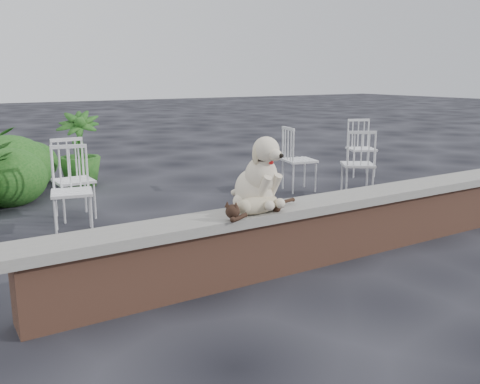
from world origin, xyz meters
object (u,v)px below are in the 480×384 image
chair_d (361,148)px  chair_e (299,159)px  cat (257,204)px  chair_c (358,163)px  dog (255,172)px  chair_b (72,191)px  chair_a (74,179)px  potted_plant_b (79,149)px

chair_d → chair_e: size_ratio=1.00×
cat → chair_c: bearing=22.6°
dog → chair_b: 2.29m
chair_b → chair_a: bearing=87.0°
potted_plant_b → chair_b: bearing=-106.9°
cat → chair_e: size_ratio=1.03×
chair_d → chair_a: same height
chair_e → chair_b: 3.40m
dog → cat: dog is taller
potted_plant_b → chair_c: bearing=-41.0°
dog → chair_e: bearing=35.8°
chair_c → potted_plant_b: 4.14m
cat → potted_plant_b: (-0.21, 4.55, -0.09)m
chair_b → chair_a: 0.65m
dog → potted_plant_b: size_ratio=0.55×
chair_c → potted_plant_b: (-3.12, 2.72, 0.10)m
chair_d → chair_c: bearing=-111.7°
chair_b → dog: bearing=-50.0°
chair_d → chair_a: 4.81m
chair_a → dog: bearing=-74.2°
chair_d → chair_b: bearing=-146.6°
cat → chair_c: 3.45m
chair_a → chair_c: (3.67, -0.95, 0.00)m
chair_d → chair_e: bearing=-142.3°
dog → chair_b: (-1.01, 2.01, -0.43)m
chair_d → chair_a: size_ratio=1.00×
chair_d → potted_plant_b: potted_plant_b is taller
cat → chair_b: 2.36m
cat → chair_d: bearing=26.2°
chair_e → chair_c: same height
chair_b → chair_c: size_ratio=1.00×
chair_b → potted_plant_b: 2.50m
potted_plant_b → dog: bearing=-86.2°
dog → chair_d: 4.86m
chair_e → chair_c: size_ratio=1.00×
dog → chair_d: bearing=25.3°
cat → chair_e: chair_e is taller
chair_b → chair_c: 3.86m
dog → chair_e: (2.36, 2.39, -0.43)m
chair_b → potted_plant_b: size_ratio=0.83×
cat → potted_plant_b: size_ratio=0.85×
chair_e → potted_plant_b: (-2.65, 2.00, 0.10)m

